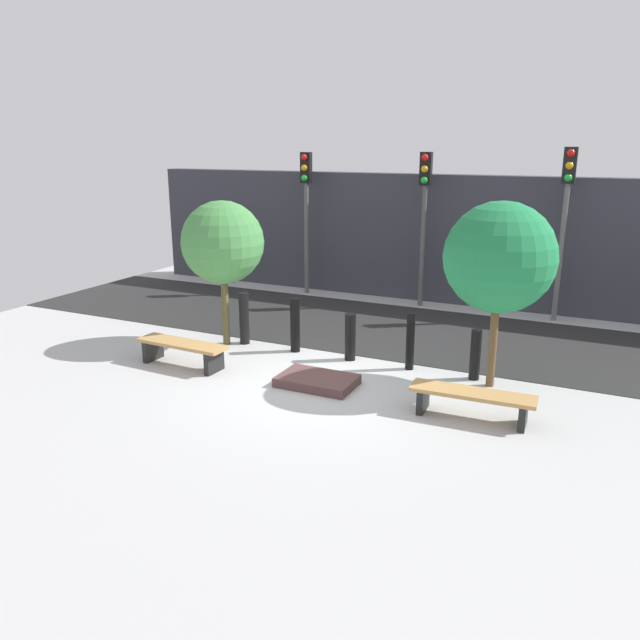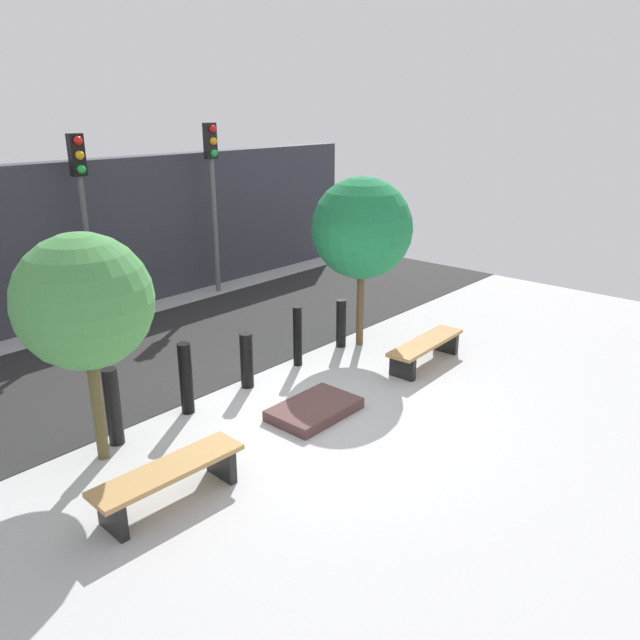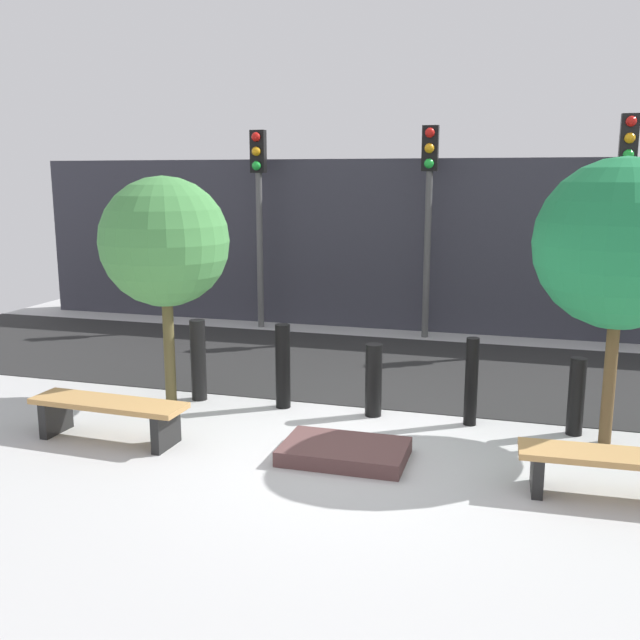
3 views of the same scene
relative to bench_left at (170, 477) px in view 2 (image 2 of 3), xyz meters
name	(u,v)px [view 2 (image 2 of 3)]	position (x,y,z in m)	size (l,w,h in m)	color
ground_plane	(311,413)	(2.65, 0.28, -0.33)	(18.00, 18.00, 0.00)	#B2B2B2
road_strip	(164,351)	(2.65, 3.89, -0.33)	(18.00, 4.01, 0.01)	#272727
building_facade	(70,242)	(2.65, 6.91, 1.28)	(16.20, 0.50, 3.21)	#33333D
bench_left	(170,477)	(0.00, 0.00, 0.00)	(1.80, 0.54, 0.46)	black
bench_right	(426,347)	(5.30, 0.00, -0.02)	(1.85, 0.53, 0.43)	black
planter_bed	(314,409)	(2.65, 0.20, -0.25)	(1.29, 0.83, 0.16)	brown
tree_behind_left_bench	(84,302)	(0.00, 1.44, 1.75)	(1.63, 1.63, 2.90)	brown
tree_behind_right_bench	(362,228)	(5.30, 1.44, 1.86)	(1.80, 1.80, 3.10)	brown
bollard_far_left	(113,407)	(0.31, 1.63, 0.20)	(0.20, 0.20, 1.07)	black
bollard_left	(186,378)	(1.48, 1.63, 0.21)	(0.19, 0.19, 1.08)	black
bollard_center	(247,360)	(2.65, 1.63, 0.12)	(0.20, 0.20, 0.90)	black
bollard_right	(298,336)	(3.82, 1.63, 0.20)	(0.15, 0.15, 1.05)	black
bollard_far_right	(341,323)	(4.99, 1.63, 0.12)	(0.18, 0.18, 0.90)	black
traffic_light_mid_west	(82,197)	(2.65, 6.18, 2.26)	(0.28, 0.27, 3.76)	#4D4D4D
traffic_light_mid_east	(213,178)	(5.85, 6.18, 2.34)	(0.28, 0.27, 3.88)	#5D5D5D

